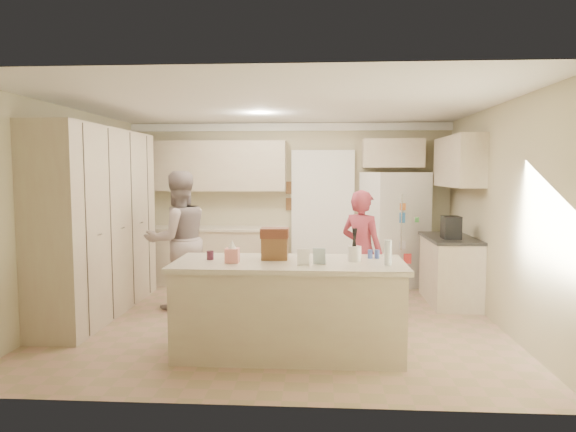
# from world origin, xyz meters

# --- Properties ---
(floor) EXTENTS (5.20, 4.60, 0.02)m
(floor) POSITION_xyz_m (0.00, 0.00, -0.01)
(floor) COLOR tan
(floor) RESTS_ON ground
(ceiling) EXTENTS (5.20, 4.60, 0.02)m
(ceiling) POSITION_xyz_m (0.00, 0.00, 2.61)
(ceiling) COLOR white
(ceiling) RESTS_ON wall_back
(wall_back) EXTENTS (5.20, 0.02, 2.60)m
(wall_back) POSITION_xyz_m (0.00, 2.31, 1.30)
(wall_back) COLOR #BEB690
(wall_back) RESTS_ON ground
(wall_front) EXTENTS (5.20, 0.02, 2.60)m
(wall_front) POSITION_xyz_m (0.00, -2.31, 1.30)
(wall_front) COLOR #BEB690
(wall_front) RESTS_ON ground
(wall_left) EXTENTS (0.02, 4.60, 2.60)m
(wall_left) POSITION_xyz_m (-2.61, 0.00, 1.30)
(wall_left) COLOR #BEB690
(wall_left) RESTS_ON ground
(wall_right) EXTENTS (0.02, 4.60, 2.60)m
(wall_right) POSITION_xyz_m (2.61, 0.00, 1.30)
(wall_right) COLOR #BEB690
(wall_right) RESTS_ON ground
(crown_back) EXTENTS (5.20, 0.08, 0.12)m
(crown_back) POSITION_xyz_m (0.00, 2.26, 2.53)
(crown_back) COLOR white
(crown_back) RESTS_ON wall_back
(pantry_bank) EXTENTS (0.60, 2.60, 2.35)m
(pantry_bank) POSITION_xyz_m (-2.30, 0.20, 1.18)
(pantry_bank) COLOR beige
(pantry_bank) RESTS_ON floor
(back_base_cab) EXTENTS (2.20, 0.60, 0.88)m
(back_base_cab) POSITION_xyz_m (-1.15, 2.00, 0.44)
(back_base_cab) COLOR beige
(back_base_cab) RESTS_ON floor
(back_countertop) EXTENTS (2.24, 0.63, 0.04)m
(back_countertop) POSITION_xyz_m (-1.15, 1.99, 0.90)
(back_countertop) COLOR beige
(back_countertop) RESTS_ON back_base_cab
(back_upper_cab) EXTENTS (2.20, 0.35, 0.80)m
(back_upper_cab) POSITION_xyz_m (-1.15, 2.12, 1.90)
(back_upper_cab) COLOR beige
(back_upper_cab) RESTS_ON wall_back
(doorway_opening) EXTENTS (0.90, 0.06, 2.10)m
(doorway_opening) POSITION_xyz_m (0.55, 2.28, 1.05)
(doorway_opening) COLOR black
(doorway_opening) RESTS_ON floor
(doorway_casing) EXTENTS (1.02, 0.03, 2.22)m
(doorway_casing) POSITION_xyz_m (0.55, 2.24, 1.05)
(doorway_casing) COLOR white
(doorway_casing) RESTS_ON floor
(wall_frame_upper) EXTENTS (0.15, 0.02, 0.20)m
(wall_frame_upper) POSITION_xyz_m (0.02, 2.27, 1.55)
(wall_frame_upper) COLOR brown
(wall_frame_upper) RESTS_ON wall_back
(wall_frame_lower) EXTENTS (0.15, 0.02, 0.20)m
(wall_frame_lower) POSITION_xyz_m (0.02, 2.27, 1.28)
(wall_frame_lower) COLOR brown
(wall_frame_lower) RESTS_ON wall_back
(refrigerator) EXTENTS (1.09, 0.98, 1.80)m
(refrigerator) POSITION_xyz_m (1.69, 2.06, 0.90)
(refrigerator) COLOR white
(refrigerator) RESTS_ON floor
(fridge_seam) EXTENTS (0.02, 0.02, 1.78)m
(fridge_seam) POSITION_xyz_m (1.69, 1.70, 0.90)
(fridge_seam) COLOR gray
(fridge_seam) RESTS_ON refrigerator
(fridge_dispenser) EXTENTS (0.22, 0.03, 0.35)m
(fridge_dispenser) POSITION_xyz_m (1.47, 1.69, 1.15)
(fridge_dispenser) COLOR black
(fridge_dispenser) RESTS_ON refrigerator
(fridge_handle_l) EXTENTS (0.02, 0.02, 0.85)m
(fridge_handle_l) POSITION_xyz_m (1.64, 1.69, 1.05)
(fridge_handle_l) COLOR silver
(fridge_handle_l) RESTS_ON refrigerator
(fridge_handle_r) EXTENTS (0.02, 0.02, 0.85)m
(fridge_handle_r) POSITION_xyz_m (1.74, 1.69, 1.05)
(fridge_handle_r) COLOR silver
(fridge_handle_r) RESTS_ON refrigerator
(over_fridge_cab) EXTENTS (0.95, 0.35, 0.45)m
(over_fridge_cab) POSITION_xyz_m (1.65, 2.12, 2.10)
(over_fridge_cab) COLOR beige
(over_fridge_cab) RESTS_ON wall_back
(right_base_cab) EXTENTS (0.60, 1.20, 0.88)m
(right_base_cab) POSITION_xyz_m (2.30, 1.00, 0.44)
(right_base_cab) COLOR beige
(right_base_cab) RESTS_ON floor
(right_countertop) EXTENTS (0.63, 1.24, 0.04)m
(right_countertop) POSITION_xyz_m (2.29, 1.00, 0.90)
(right_countertop) COLOR #2D2B28
(right_countertop) RESTS_ON right_base_cab
(right_upper_cab) EXTENTS (0.35, 1.50, 0.70)m
(right_upper_cab) POSITION_xyz_m (2.43, 1.20, 1.95)
(right_upper_cab) COLOR beige
(right_upper_cab) RESTS_ON wall_right
(coffee_maker) EXTENTS (0.22, 0.28, 0.30)m
(coffee_maker) POSITION_xyz_m (2.25, 0.80, 1.07)
(coffee_maker) COLOR black
(coffee_maker) RESTS_ON right_countertop
(island_base) EXTENTS (2.20, 0.90, 0.88)m
(island_base) POSITION_xyz_m (0.20, -1.10, 0.44)
(island_base) COLOR beige
(island_base) RESTS_ON floor
(island_top) EXTENTS (2.28, 0.96, 0.05)m
(island_top) POSITION_xyz_m (0.20, -1.10, 0.90)
(island_top) COLOR beige
(island_top) RESTS_ON island_base
(utensil_crock) EXTENTS (0.13, 0.13, 0.15)m
(utensil_crock) POSITION_xyz_m (0.85, -1.05, 1.00)
(utensil_crock) COLOR white
(utensil_crock) RESTS_ON island_top
(tissue_box) EXTENTS (0.13, 0.13, 0.14)m
(tissue_box) POSITION_xyz_m (-0.35, -1.20, 1.00)
(tissue_box) COLOR pink
(tissue_box) RESTS_ON island_top
(tissue_plume) EXTENTS (0.08, 0.08, 0.08)m
(tissue_plume) POSITION_xyz_m (-0.35, -1.20, 1.10)
(tissue_plume) COLOR white
(tissue_plume) RESTS_ON tissue_box
(dollhouse_body) EXTENTS (0.26, 0.18, 0.22)m
(dollhouse_body) POSITION_xyz_m (0.05, -1.00, 1.04)
(dollhouse_body) COLOR brown
(dollhouse_body) RESTS_ON island_top
(dollhouse_roof) EXTENTS (0.28, 0.20, 0.10)m
(dollhouse_roof) POSITION_xyz_m (0.05, -1.00, 1.20)
(dollhouse_roof) COLOR #592D1E
(dollhouse_roof) RESTS_ON dollhouse_body
(jam_jar) EXTENTS (0.07, 0.07, 0.09)m
(jam_jar) POSITION_xyz_m (-0.60, -1.05, 0.97)
(jam_jar) COLOR #59263F
(jam_jar) RESTS_ON island_top
(greeting_card_a) EXTENTS (0.12, 0.06, 0.16)m
(greeting_card_a) POSITION_xyz_m (0.35, -1.30, 1.01)
(greeting_card_a) COLOR white
(greeting_card_a) RESTS_ON island_top
(greeting_card_b) EXTENTS (0.12, 0.05, 0.16)m
(greeting_card_b) POSITION_xyz_m (0.50, -1.25, 1.01)
(greeting_card_b) COLOR silver
(greeting_card_b) RESTS_ON island_top
(water_bottle) EXTENTS (0.07, 0.07, 0.24)m
(water_bottle) POSITION_xyz_m (1.15, -1.25, 1.04)
(water_bottle) COLOR silver
(water_bottle) RESTS_ON island_top
(shaker_salt) EXTENTS (0.05, 0.05, 0.09)m
(shaker_salt) POSITION_xyz_m (1.02, -0.88, 0.97)
(shaker_salt) COLOR #3A50A7
(shaker_salt) RESTS_ON island_top
(shaker_pepper) EXTENTS (0.05, 0.05, 0.09)m
(shaker_pepper) POSITION_xyz_m (1.09, -0.88, 0.97)
(shaker_pepper) COLOR #3A50A7
(shaker_pepper) RESTS_ON island_top
(teen_boy) EXTENTS (1.12, 1.07, 1.82)m
(teen_boy) POSITION_xyz_m (-1.37, 0.51, 0.91)
(teen_boy) COLOR #9C9894
(teen_boy) RESTS_ON floor
(teen_girl) EXTENTS (0.69, 0.64, 1.58)m
(teen_girl) POSITION_xyz_m (1.04, 0.45, 0.79)
(teen_girl) COLOR #A1374A
(teen_girl) RESTS_ON floor
(fridge_magnets) EXTENTS (0.76, 0.02, 1.44)m
(fridge_magnets) POSITION_xyz_m (1.69, 1.70, 0.90)
(fridge_magnets) COLOR tan
(fridge_magnets) RESTS_ON refrigerator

